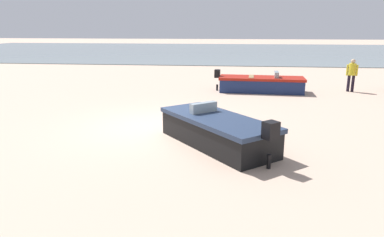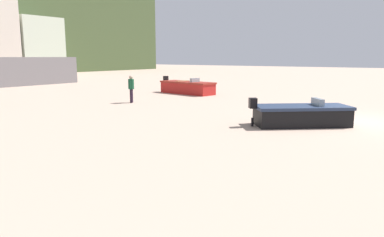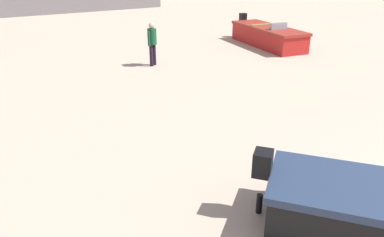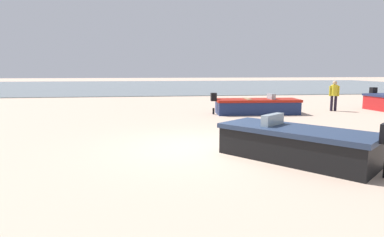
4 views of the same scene
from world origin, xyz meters
TOP-DOWN VIEW (x-y plane):
  - boat_red_0 at (5.24, 12.53)m, footprint 2.09×4.78m
  - beach_walker_distant at (-0.91, 12.15)m, footprint 0.50×0.47m

SIDE VIEW (x-z plane):
  - boat_red_0 at x=5.24m, z-range -0.15..1.07m
  - beach_walker_distant at x=-0.91m, z-range 0.14..1.76m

